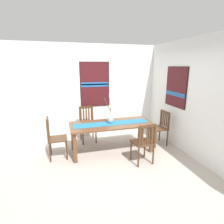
{
  "coord_description": "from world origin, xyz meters",
  "views": [
    {
      "loc": [
        -1.04,
        -3.48,
        2.08
      ],
      "look_at": [
        0.12,
        0.62,
        0.99
      ],
      "focal_mm": 28.85,
      "sensor_mm": 36.0,
      "label": 1
    }
  ],
  "objects_px": {
    "painting_on_back_wall": "(95,85)",
    "painting_on_side_wall": "(176,87)",
    "dining_table": "(111,127)",
    "chair_2": "(144,142)",
    "chair_0": "(87,123)",
    "chair_1": "(55,137)",
    "chair_3": "(160,127)",
    "centerpiece_vase": "(111,117)"
  },
  "relations": [
    {
      "from": "painting_on_back_wall",
      "to": "painting_on_side_wall",
      "type": "xyz_separation_m",
      "value": [
        1.86,
        -1.29,
        0.01
      ]
    },
    {
      "from": "dining_table",
      "to": "chair_2",
      "type": "distance_m",
      "value": 0.92
    },
    {
      "from": "chair_0",
      "to": "painting_on_side_wall",
      "type": "distance_m",
      "value": 2.56
    },
    {
      "from": "chair_1",
      "to": "chair_3",
      "type": "distance_m",
      "value": 2.71
    },
    {
      "from": "chair_3",
      "to": "painting_on_back_wall",
      "type": "height_order",
      "value": "painting_on_back_wall"
    },
    {
      "from": "painting_on_back_wall",
      "to": "chair_2",
      "type": "bearing_deg",
      "value": -71.8
    },
    {
      "from": "chair_1",
      "to": "chair_3",
      "type": "bearing_deg",
      "value": 0.5
    },
    {
      "from": "chair_1",
      "to": "chair_2",
      "type": "xyz_separation_m",
      "value": [
        1.85,
        -0.77,
        -0.03
      ]
    },
    {
      "from": "chair_1",
      "to": "chair_2",
      "type": "distance_m",
      "value": 2.0
    },
    {
      "from": "dining_table",
      "to": "painting_on_side_wall",
      "type": "xyz_separation_m",
      "value": [
        1.71,
        -0.04,
        0.94
      ]
    },
    {
      "from": "chair_2",
      "to": "centerpiece_vase",
      "type": "bearing_deg",
      "value": 123.25
    },
    {
      "from": "centerpiece_vase",
      "to": "painting_on_back_wall",
      "type": "bearing_deg",
      "value": 96.64
    },
    {
      "from": "painting_on_back_wall",
      "to": "painting_on_side_wall",
      "type": "distance_m",
      "value": 2.27
    },
    {
      "from": "chair_2",
      "to": "painting_on_side_wall",
      "type": "bearing_deg",
      "value": 30.81
    },
    {
      "from": "centerpiece_vase",
      "to": "chair_3",
      "type": "relative_size",
      "value": 0.78
    },
    {
      "from": "centerpiece_vase",
      "to": "chair_0",
      "type": "xyz_separation_m",
      "value": [
        -0.47,
        0.76,
        -0.35
      ]
    },
    {
      "from": "chair_2",
      "to": "painting_on_back_wall",
      "type": "xyz_separation_m",
      "value": [
        -0.66,
        2.01,
        1.06
      ]
    },
    {
      "from": "centerpiece_vase",
      "to": "chair_1",
      "type": "height_order",
      "value": "centerpiece_vase"
    },
    {
      "from": "chair_3",
      "to": "painting_on_side_wall",
      "type": "relative_size",
      "value": 0.9
    },
    {
      "from": "chair_3",
      "to": "dining_table",
      "type": "bearing_deg",
      "value": -178.87
    },
    {
      "from": "painting_on_side_wall",
      "to": "chair_0",
      "type": "bearing_deg",
      "value": 159.03
    },
    {
      "from": "painting_on_side_wall",
      "to": "centerpiece_vase",
      "type": "bearing_deg",
      "value": 177.53
    },
    {
      "from": "chair_0",
      "to": "chair_2",
      "type": "xyz_separation_m",
      "value": [
        0.98,
        -1.56,
        -0.03
      ]
    },
    {
      "from": "dining_table",
      "to": "chair_0",
      "type": "distance_m",
      "value": 0.94
    },
    {
      "from": "chair_0",
      "to": "painting_on_back_wall",
      "type": "relative_size",
      "value": 0.75
    },
    {
      "from": "painting_on_side_wall",
      "to": "chair_1",
      "type": "bearing_deg",
      "value": 179.1
    },
    {
      "from": "dining_table",
      "to": "chair_0",
      "type": "relative_size",
      "value": 2.04
    },
    {
      "from": "dining_table",
      "to": "chair_2",
      "type": "height_order",
      "value": "chair_2"
    },
    {
      "from": "chair_2",
      "to": "painting_on_side_wall",
      "type": "distance_m",
      "value": 1.76
    },
    {
      "from": "chair_3",
      "to": "painting_on_side_wall",
      "type": "height_order",
      "value": "painting_on_side_wall"
    },
    {
      "from": "dining_table",
      "to": "chair_1",
      "type": "height_order",
      "value": "chair_1"
    },
    {
      "from": "dining_table",
      "to": "chair_0",
      "type": "bearing_deg",
      "value": 121.27
    },
    {
      "from": "chair_1",
      "to": "chair_2",
      "type": "bearing_deg",
      "value": -22.51
    },
    {
      "from": "dining_table",
      "to": "chair_1",
      "type": "bearing_deg",
      "value": 179.86
    },
    {
      "from": "chair_1",
      "to": "painting_on_back_wall",
      "type": "relative_size",
      "value": 0.74
    },
    {
      "from": "chair_0",
      "to": "centerpiece_vase",
      "type": "bearing_deg",
      "value": -58.65
    },
    {
      "from": "chair_1",
      "to": "painting_on_back_wall",
      "type": "xyz_separation_m",
      "value": [
        1.19,
        1.24,
        1.04
      ]
    },
    {
      "from": "centerpiece_vase",
      "to": "chair_0",
      "type": "bearing_deg",
      "value": 121.35
    },
    {
      "from": "chair_0",
      "to": "painting_on_back_wall",
      "type": "distance_m",
      "value": 1.18
    },
    {
      "from": "dining_table",
      "to": "centerpiece_vase",
      "type": "xyz_separation_m",
      "value": [
        -0.02,
        0.03,
        0.25
      ]
    },
    {
      "from": "dining_table",
      "to": "painting_on_side_wall",
      "type": "relative_size",
      "value": 1.97
    },
    {
      "from": "chair_2",
      "to": "chair_1",
      "type": "bearing_deg",
      "value": 157.49
    }
  ]
}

